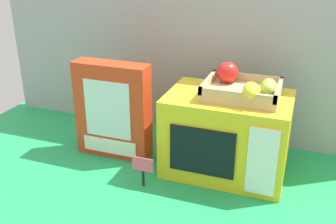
% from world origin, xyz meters
% --- Properties ---
extents(ground_plane, '(1.70, 1.70, 0.00)m').
position_xyz_m(ground_plane, '(0.00, 0.00, 0.00)').
color(ground_plane, '#219E54').
rests_on(ground_plane, ground).
extents(display_back_panel, '(1.61, 0.03, 0.80)m').
position_xyz_m(display_back_panel, '(0.00, 0.26, 0.40)').
color(display_back_panel, '#A0A3A8').
rests_on(display_back_panel, ground).
extents(toy_microwave, '(0.39, 0.27, 0.26)m').
position_xyz_m(toy_microwave, '(0.19, 0.02, 0.13)').
color(toy_microwave, yellow).
rests_on(toy_microwave, ground).
extents(food_groups_crate, '(0.23, 0.20, 0.09)m').
position_xyz_m(food_groups_crate, '(0.22, 0.02, 0.29)').
color(food_groups_crate, tan).
rests_on(food_groups_crate, toy_microwave).
extents(cookie_set_box, '(0.26, 0.08, 0.34)m').
position_xyz_m(cookie_set_box, '(-0.21, -0.01, 0.17)').
color(cookie_set_box, red).
rests_on(cookie_set_box, ground).
extents(price_sign, '(0.07, 0.01, 0.10)m').
position_xyz_m(price_sign, '(-0.03, -0.17, 0.07)').
color(price_sign, black).
rests_on(price_sign, ground).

